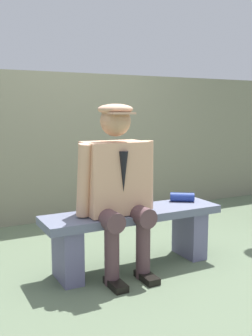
% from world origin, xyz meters
% --- Properties ---
extents(ground_plane, '(30.00, 30.00, 0.00)m').
position_xyz_m(ground_plane, '(0.00, 0.00, 0.00)').
color(ground_plane, '#5A6B51').
extents(bench, '(1.49, 0.38, 0.47)m').
position_xyz_m(bench, '(0.00, 0.00, 0.32)').
color(bench, slate).
rests_on(bench, ground).
extents(seated_man, '(0.64, 0.55, 1.32)m').
position_xyz_m(seated_man, '(0.17, 0.04, 0.74)').
color(seated_man, tan).
rests_on(seated_man, ground).
extents(rolled_magazine, '(0.22, 0.18, 0.08)m').
position_xyz_m(rolled_magazine, '(-0.53, -0.08, 0.51)').
color(rolled_magazine, navy).
rests_on(rolled_magazine, bench).
extents(stadium_wall, '(12.00, 0.24, 1.70)m').
position_xyz_m(stadium_wall, '(0.00, -1.74, 0.85)').
color(stadium_wall, gray).
rests_on(stadium_wall, ground).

